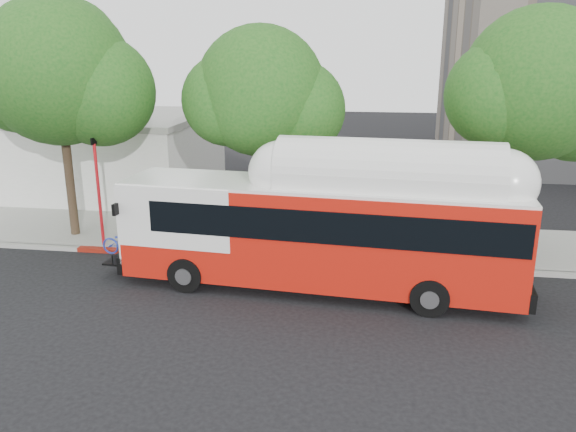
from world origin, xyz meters
The scene contains 10 objects.
ground centered at (0.00, 0.00, 0.00)m, with size 120.00×120.00×0.00m, color black.
sidewalk centered at (0.00, 6.50, 0.07)m, with size 60.00×5.00×0.15m, color gray.
curb_strip centered at (0.00, 3.90, 0.07)m, with size 60.00×0.30×0.15m, color gray.
red_curb_segment centered at (-3.00, 3.90, 0.08)m, with size 10.00×0.32×0.16m, color maroon.
street_tree_left centered at (-8.53, 5.56, 6.60)m, with size 6.67×5.80×9.74m.
street_tree_mid centered at (-0.59, 6.06, 5.91)m, with size 5.75×5.00×8.62m.
street_tree_right centered at (9.44, 5.86, 6.26)m, with size 6.21×5.40×9.18m.
low_commercial_bldg centered at (-14.00, 14.00, 2.15)m, with size 16.20×10.20×4.25m.
transit_bus centered at (1.78, 1.68, 1.90)m, with size 13.88×3.81×4.06m.
signal_pole centered at (-7.17, 4.34, 2.28)m, with size 0.13×0.42×4.44m.
Camera 1 is at (3.28, -15.58, 7.55)m, focal length 35.00 mm.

